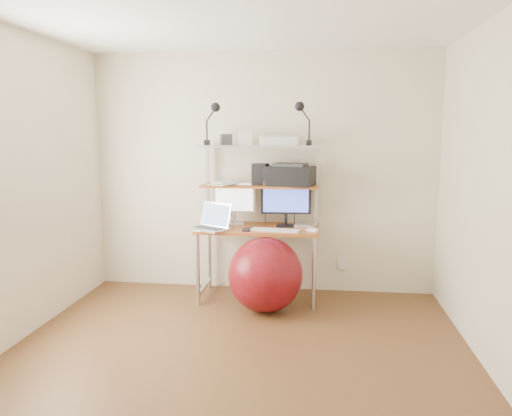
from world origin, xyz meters
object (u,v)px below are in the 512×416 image
at_px(monitor_silver, 234,200).
at_px(printer, 290,175).
at_px(laptop, 213,224).
at_px(exercise_ball, 265,275).
at_px(monitor_black, 286,201).

relative_size(monitor_silver, printer, 0.90).
xyz_separation_m(laptop, printer, (0.74, 0.27, 0.46)).
bearing_deg(printer, monitor_silver, -168.41).
bearing_deg(exercise_ball, monitor_black, 69.79).
xyz_separation_m(monitor_black, laptop, (-0.70, -0.24, -0.20)).
relative_size(laptop, exercise_ball, 0.66).
bearing_deg(monitor_silver, laptop, -126.86).
bearing_deg(exercise_ball, monitor_silver, 128.12).
height_order(monitor_silver, exercise_ball, monitor_silver).
relative_size(monitor_black, printer, 0.97).
height_order(monitor_black, exercise_ball, monitor_black).
xyz_separation_m(monitor_silver, printer, (0.57, -0.01, 0.26)).
relative_size(laptop, printer, 0.89).
relative_size(monitor_silver, exercise_ball, 0.67).
distance_m(monitor_silver, laptop, 0.38).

